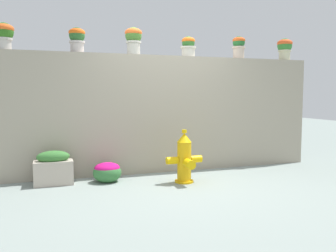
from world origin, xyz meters
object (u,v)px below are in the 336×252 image
at_px(planter_box, 54,168).
at_px(fire_hydrant, 185,159).
at_px(potted_plant_5, 285,47).
at_px(potted_plant_1, 77,38).
at_px(flower_bush_left, 107,171).
at_px(potted_plant_4, 239,46).
at_px(potted_plant_0, 4,33).
at_px(potted_plant_2, 133,38).
at_px(potted_plant_3, 188,46).

bearing_deg(planter_box, fire_hydrant, -14.87).
height_order(potted_plant_5, fire_hydrant, potted_plant_5).
distance_m(potted_plant_1, flower_bush_left, 2.14).
height_order(potted_plant_4, planter_box, potted_plant_4).
distance_m(potted_plant_5, fire_hydrant, 3.17).
xyz_separation_m(potted_plant_0, planter_box, (0.63, -0.38, -1.98)).
distance_m(potted_plant_1, potted_plant_4, 2.87).
distance_m(potted_plant_5, flower_bush_left, 4.08).
distance_m(fire_hydrant, planter_box, 1.94).
xyz_separation_m(potted_plant_2, flower_bush_left, (-0.53, -0.46, -2.09)).
distance_m(potted_plant_2, flower_bush_left, 2.20).
relative_size(potted_plant_2, potted_plant_3, 1.26).
xyz_separation_m(potted_plant_0, fire_hydrant, (2.50, -0.88, -1.86)).
bearing_deg(planter_box, potted_plant_0, 149.07).
bearing_deg(potted_plant_2, flower_bush_left, -139.08).
height_order(potted_plant_1, planter_box, potted_plant_1).
xyz_separation_m(potted_plant_1, potted_plant_3, (1.88, 0.01, -0.04)).
bearing_deg(flower_bush_left, potted_plant_5, 7.74).
distance_m(potted_plant_4, planter_box, 3.84).
height_order(potted_plant_1, flower_bush_left, potted_plant_1).
bearing_deg(potted_plant_4, potted_plant_5, -0.60).
bearing_deg(fire_hydrant, flower_bush_left, 159.21).
relative_size(potted_plant_0, planter_box, 0.71).
relative_size(potted_plant_3, potted_plant_4, 0.88).
bearing_deg(potted_plant_2, potted_plant_3, 2.01).
bearing_deg(fire_hydrant, potted_plant_5, 20.45).
xyz_separation_m(potted_plant_0, potted_plant_2, (1.94, 0.00, 0.03)).
distance_m(potted_plant_3, fire_hydrant, 2.08).
bearing_deg(potted_plant_0, potted_plant_4, 0.37).
height_order(potted_plant_3, planter_box, potted_plant_3).
xyz_separation_m(potted_plant_1, planter_box, (-0.41, -0.41, -1.97)).
height_order(fire_hydrant, flower_bush_left, fire_hydrant).
bearing_deg(potted_plant_0, potted_plant_5, 0.18).
relative_size(potted_plant_4, planter_box, 0.73).
height_order(potted_plant_5, planter_box, potted_plant_5).
distance_m(potted_plant_0, flower_bush_left, 2.53).
distance_m(potted_plant_0, potted_plant_1, 1.04).
height_order(potted_plant_2, planter_box, potted_plant_2).
height_order(potted_plant_0, fire_hydrant, potted_plant_0).
relative_size(potted_plant_1, potted_plant_5, 0.95).
bearing_deg(potted_plant_4, potted_plant_0, -179.63).
bearing_deg(potted_plant_4, planter_box, -172.96).
bearing_deg(potted_plant_3, potted_plant_2, -177.99).
bearing_deg(potted_plant_5, potted_plant_2, -179.75).
relative_size(potted_plant_0, potted_plant_5, 0.96).
distance_m(potted_plant_4, flower_bush_left, 3.27).
xyz_separation_m(potted_plant_4, fire_hydrant, (-1.40, -0.90, -1.86)).
distance_m(potted_plant_2, fire_hydrant, 2.16).
bearing_deg(planter_box, potted_plant_1, 45.15).
height_order(potted_plant_2, fire_hydrant, potted_plant_2).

